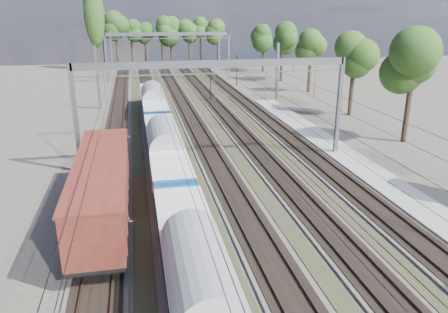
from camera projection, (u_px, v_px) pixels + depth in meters
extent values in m
cube|color=#47423A|center=(117.00, 125.00, 51.23)|extent=(3.00, 130.00, 0.15)
cube|color=black|center=(117.00, 125.00, 51.20)|extent=(2.50, 130.00, 0.06)
cube|color=#473326|center=(110.00, 124.00, 51.03)|extent=(0.08, 130.00, 0.14)
cube|color=#473326|center=(123.00, 123.00, 51.30)|extent=(0.08, 130.00, 0.14)
cube|color=#47423A|center=(155.00, 123.00, 52.08)|extent=(3.00, 130.00, 0.15)
cube|color=black|center=(155.00, 123.00, 52.05)|extent=(2.50, 130.00, 0.06)
cube|color=#473326|center=(149.00, 122.00, 51.88)|extent=(0.08, 130.00, 0.14)
cube|color=#473326|center=(161.00, 122.00, 52.15)|extent=(0.08, 130.00, 0.14)
cube|color=#47423A|center=(193.00, 122.00, 52.92)|extent=(3.00, 130.00, 0.15)
cube|color=black|center=(193.00, 121.00, 52.89)|extent=(2.50, 130.00, 0.06)
cube|color=#473326|center=(187.00, 120.00, 52.73)|extent=(0.08, 130.00, 0.14)
cube|color=#473326|center=(199.00, 120.00, 53.00)|extent=(0.08, 130.00, 0.14)
cube|color=#47423A|center=(229.00, 120.00, 53.77)|extent=(3.00, 130.00, 0.15)
cube|color=black|center=(229.00, 119.00, 53.74)|extent=(2.50, 130.00, 0.06)
cube|color=#473326|center=(223.00, 119.00, 53.58)|extent=(0.08, 130.00, 0.14)
cube|color=#473326|center=(235.00, 118.00, 53.85)|extent=(0.08, 130.00, 0.14)
cube|color=#47423A|center=(264.00, 118.00, 54.62)|extent=(3.00, 130.00, 0.15)
cube|color=black|center=(264.00, 117.00, 54.59)|extent=(2.50, 130.00, 0.06)
cube|color=#473326|center=(259.00, 117.00, 54.43)|extent=(0.08, 130.00, 0.14)
cube|color=#473326|center=(270.00, 116.00, 54.70)|extent=(0.08, 130.00, 0.14)
cube|color=#2F2B1E|center=(136.00, 125.00, 51.67)|extent=(1.10, 130.00, 0.05)
cube|color=#2F2B1E|center=(174.00, 123.00, 52.52)|extent=(1.10, 130.00, 0.05)
cube|color=#2F2B1E|center=(211.00, 121.00, 53.37)|extent=(1.10, 130.00, 0.05)
cube|color=#2F2B1E|center=(247.00, 119.00, 54.22)|extent=(1.10, 130.00, 0.05)
cube|color=gray|center=(401.00, 194.00, 31.95)|extent=(3.00, 70.00, 0.30)
cube|color=slate|center=(76.00, 119.00, 35.41)|extent=(0.35, 0.35, 9.00)
cube|color=slate|center=(339.00, 107.00, 39.75)|extent=(0.35, 0.35, 9.00)
cube|color=slate|center=(214.00, 64.00, 36.24)|extent=(23.00, 0.35, 0.60)
cube|color=slate|center=(106.00, 58.00, 79.99)|extent=(0.35, 0.35, 9.00)
cube|color=slate|center=(229.00, 56.00, 84.33)|extent=(0.35, 0.35, 9.00)
cube|color=slate|center=(168.00, 34.00, 80.82)|extent=(23.00, 0.35, 0.60)
cube|color=slate|center=(98.00, 78.00, 58.71)|extent=(0.35, 0.35, 8.50)
cube|color=slate|center=(111.00, 50.00, 100.50)|extent=(0.35, 0.35, 8.50)
cube|color=slate|center=(277.00, 73.00, 63.48)|extent=(0.35, 0.35, 8.50)
cube|color=slate|center=(219.00, 48.00, 105.27)|extent=(0.35, 0.35, 8.50)
cylinder|color=black|center=(113.00, 79.00, 49.49)|extent=(0.03, 130.00, 0.03)
cylinder|color=black|center=(112.00, 69.00, 49.14)|extent=(0.03, 130.00, 0.03)
cylinder|color=black|center=(153.00, 78.00, 50.34)|extent=(0.03, 130.00, 0.03)
cylinder|color=black|center=(153.00, 68.00, 49.99)|extent=(0.03, 130.00, 0.03)
cylinder|color=black|center=(192.00, 77.00, 51.19)|extent=(0.03, 130.00, 0.03)
cylinder|color=black|center=(192.00, 67.00, 50.84)|extent=(0.03, 130.00, 0.03)
cylinder|color=black|center=(229.00, 76.00, 52.04)|extent=(0.03, 130.00, 0.03)
cylinder|color=black|center=(229.00, 66.00, 51.69)|extent=(0.03, 130.00, 0.03)
cylinder|color=black|center=(265.00, 75.00, 52.89)|extent=(0.03, 130.00, 0.03)
cylinder|color=black|center=(266.00, 65.00, 52.54)|extent=(0.03, 130.00, 0.03)
cylinder|color=black|center=(104.00, 48.00, 112.37)|extent=(0.56, 0.56, 7.19)
sphere|color=#153714|center=(102.00, 25.00, 110.53)|extent=(4.79, 4.79, 4.79)
cylinder|color=black|center=(116.00, 49.00, 110.75)|extent=(0.56, 0.56, 7.01)
sphere|color=#153714|center=(114.00, 26.00, 108.96)|extent=(4.94, 4.94, 4.94)
cylinder|color=black|center=(130.00, 48.00, 111.80)|extent=(0.56, 0.56, 7.21)
sphere|color=#153714|center=(128.00, 25.00, 109.96)|extent=(4.78, 4.78, 4.78)
cylinder|color=black|center=(145.00, 49.00, 114.51)|extent=(0.56, 0.56, 6.30)
sphere|color=#153714|center=(144.00, 29.00, 112.90)|extent=(3.92, 3.92, 3.92)
cylinder|color=black|center=(163.00, 49.00, 115.15)|extent=(0.56, 0.56, 6.47)
sphere|color=#153714|center=(162.00, 28.00, 113.50)|extent=(4.32, 4.32, 4.32)
cylinder|color=black|center=(173.00, 47.00, 116.10)|extent=(0.56, 0.56, 7.32)
sphere|color=#153714|center=(172.00, 24.00, 114.23)|extent=(4.52, 4.52, 4.52)
cylinder|color=black|center=(190.00, 48.00, 115.23)|extent=(0.56, 0.56, 6.55)
sphere|color=#153714|center=(189.00, 28.00, 113.56)|extent=(4.89, 4.89, 4.89)
cylinder|color=black|center=(201.00, 49.00, 115.41)|extent=(0.56, 0.56, 6.45)
sphere|color=#153714|center=(201.00, 28.00, 113.76)|extent=(3.90, 3.90, 3.90)
cylinder|color=black|center=(212.00, 48.00, 118.60)|extent=(0.56, 0.56, 6.27)
sphere|color=#153714|center=(212.00, 29.00, 117.00)|extent=(5.31, 5.31, 5.31)
cylinder|color=black|center=(418.00, 116.00, 43.63)|extent=(0.56, 0.56, 5.74)
sphere|color=#153714|center=(425.00, 70.00, 42.17)|extent=(4.45, 4.45, 4.45)
cylinder|color=black|center=(348.00, 95.00, 54.92)|extent=(0.56, 0.56, 5.42)
sphere|color=#153714|center=(352.00, 60.00, 53.54)|extent=(3.93, 3.93, 3.93)
cylinder|color=black|center=(302.00, 73.00, 69.61)|extent=(0.56, 0.56, 6.84)
sphere|color=#153714|center=(304.00, 37.00, 67.87)|extent=(4.93, 4.93, 4.93)
cylinder|color=black|center=(283.00, 67.00, 81.67)|extent=(0.56, 0.56, 5.47)
sphere|color=#153714|center=(284.00, 43.00, 80.27)|extent=(4.85, 4.85, 4.85)
cylinder|color=black|center=(256.00, 56.00, 96.77)|extent=(0.56, 0.56, 6.47)
sphere|color=#153714|center=(256.00, 32.00, 95.12)|extent=(3.65, 3.65, 3.65)
cylinder|color=black|center=(96.00, 33.00, 96.88)|extent=(0.70, 0.70, 16.00)
ellipsoid|color=#274717|center=(94.00, 14.00, 95.60)|extent=(4.40, 4.40, 14.08)
cube|color=black|center=(183.00, 243.00, 24.44)|extent=(1.92, 2.88, 0.77)
cube|color=#10489B|center=(200.00, 294.00, 17.75)|extent=(2.69, 19.19, 1.82)
cube|color=silver|center=(200.00, 284.00, 17.59)|extent=(2.76, 18.42, 0.91)
cube|color=black|center=(234.00, 280.00, 17.86)|extent=(0.04, 16.31, 0.67)
cylinder|color=#989A9D|center=(200.00, 275.00, 17.45)|extent=(2.72, 19.19, 2.72)
cube|color=black|center=(173.00, 198.00, 30.35)|extent=(1.92, 2.88, 0.77)
cube|color=black|center=(161.00, 143.00, 42.82)|extent=(1.92, 2.88, 0.77)
cube|color=#10489B|center=(165.00, 150.00, 36.12)|extent=(2.69, 19.19, 1.82)
cube|color=silver|center=(165.00, 144.00, 35.97)|extent=(2.76, 18.42, 0.91)
cube|color=black|center=(181.00, 143.00, 36.23)|extent=(0.04, 16.31, 0.67)
cube|color=yellow|center=(169.00, 173.00, 32.36)|extent=(2.78, 5.37, 0.67)
cylinder|color=#989A9D|center=(164.00, 139.00, 35.83)|extent=(2.72, 19.19, 2.72)
cube|color=black|center=(157.00, 127.00, 48.72)|extent=(1.92, 2.88, 0.77)
cube|color=black|center=(152.00, 103.00, 61.20)|extent=(1.92, 2.88, 0.77)
cube|color=#10489B|center=(153.00, 102.00, 54.50)|extent=(2.69, 19.19, 1.82)
cube|color=silver|center=(153.00, 99.00, 54.35)|extent=(2.76, 18.42, 0.91)
cube|color=black|center=(164.00, 98.00, 54.61)|extent=(0.04, 16.31, 0.67)
cube|color=yellow|center=(155.00, 114.00, 50.74)|extent=(2.78, 5.37, 0.67)
cylinder|color=#989A9D|center=(153.00, 95.00, 54.21)|extent=(2.72, 19.19, 2.72)
cube|color=black|center=(99.00, 257.00, 23.06)|extent=(2.19, 2.84, 0.77)
cube|color=black|center=(109.00, 182.00, 33.01)|extent=(2.19, 2.84, 0.77)
cube|color=black|center=(104.00, 206.00, 27.88)|extent=(2.95, 15.30, 0.22)
cube|color=#4F1B15|center=(102.00, 184.00, 27.39)|extent=(2.95, 15.30, 2.84)
cube|color=#4F1B15|center=(100.00, 162.00, 26.92)|extent=(3.17, 15.30, 0.13)
imported|color=black|center=(163.00, 74.00, 85.96)|extent=(0.62, 0.74, 1.73)
cylinder|color=black|center=(210.00, 84.00, 64.49)|extent=(0.14, 0.14, 5.04)
cube|color=black|center=(210.00, 64.00, 63.57)|extent=(0.41, 0.32, 0.71)
sphere|color=red|center=(210.00, 63.00, 63.39)|extent=(0.16, 0.16, 0.16)
sphere|color=#0C9919|center=(210.00, 66.00, 63.50)|extent=(0.16, 0.16, 0.16)
cylinder|color=black|center=(237.00, 72.00, 77.76)|extent=(0.13, 0.13, 4.74)
cube|color=black|center=(237.00, 57.00, 76.89)|extent=(0.39, 0.32, 0.66)
sphere|color=red|center=(237.00, 56.00, 76.72)|extent=(0.15, 0.15, 0.15)
sphere|color=#0C9919|center=(237.00, 58.00, 76.83)|extent=(0.15, 0.15, 0.15)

